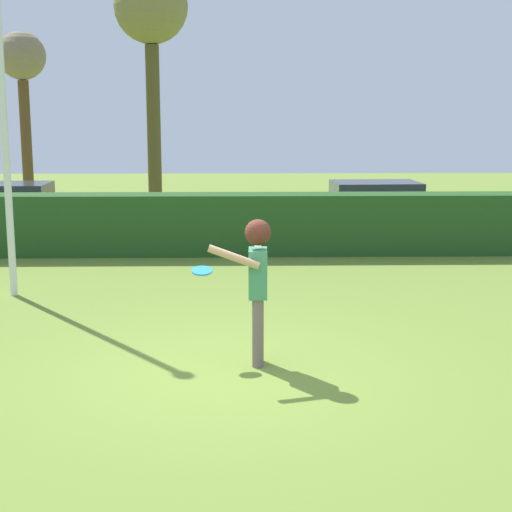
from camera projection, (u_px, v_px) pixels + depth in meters
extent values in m
plane|color=olive|center=(228.00, 372.00, 9.02)|extent=(60.00, 60.00, 0.00)
cylinder|color=#746260|center=(258.00, 333.00, 9.13)|extent=(0.14, 0.14, 0.84)
cylinder|color=#746260|center=(258.00, 328.00, 9.32)|extent=(0.14, 0.14, 0.84)
cube|color=#418E62|center=(258.00, 273.00, 9.09)|extent=(0.23, 0.38, 0.58)
cylinder|color=tan|center=(234.00, 257.00, 8.82)|extent=(0.62, 0.10, 0.30)
cylinder|color=tan|center=(258.00, 271.00, 9.33)|extent=(0.09, 0.09, 0.62)
sphere|color=tan|center=(258.00, 235.00, 9.01)|extent=(0.22, 0.22, 0.22)
sphere|color=#55261C|center=(258.00, 232.00, 9.00)|extent=(0.31, 0.31, 0.31)
cylinder|color=#268CE5|center=(202.00, 271.00, 9.44)|extent=(0.26, 0.26, 0.08)
cylinder|color=silver|center=(4.00, 123.00, 12.29)|extent=(0.12, 0.12, 5.69)
cube|color=#254D1E|center=(233.00, 224.00, 16.46)|extent=(24.15, 0.90, 1.30)
cube|color=#B21E1E|center=(6.00, 210.00, 19.46)|extent=(4.24, 1.79, 0.55)
cube|color=#2D333D|center=(5.00, 191.00, 19.37)|extent=(2.23, 1.61, 0.40)
cylinder|color=black|center=(71.00, 216.00, 20.41)|extent=(0.60, 0.11, 0.60)
cylinder|color=black|center=(58.00, 225.00, 18.74)|extent=(0.60, 0.11, 0.60)
cube|color=#B7B7BC|center=(375.00, 208.00, 19.91)|extent=(4.28, 1.90, 0.55)
cube|color=#2D333D|center=(376.00, 189.00, 19.82)|extent=(2.27, 1.67, 0.40)
cylinder|color=black|center=(421.00, 213.00, 20.89)|extent=(0.60, 0.13, 0.60)
cylinder|color=black|center=(440.00, 222.00, 19.23)|extent=(0.60, 0.13, 0.60)
cylinder|color=black|center=(314.00, 214.00, 20.69)|extent=(0.60, 0.13, 0.60)
cylinder|color=black|center=(324.00, 223.00, 19.03)|extent=(0.60, 0.13, 0.60)
cylinder|color=brown|center=(154.00, 128.00, 23.85)|extent=(0.43, 0.43, 5.06)
sphere|color=olive|center=(151.00, 6.00, 23.18)|extent=(2.26, 2.26, 2.26)
cylinder|color=brown|center=(26.00, 143.00, 25.45)|extent=(0.35, 0.35, 4.06)
sphere|color=#857356|center=(22.00, 56.00, 24.93)|extent=(1.56, 1.56, 1.56)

